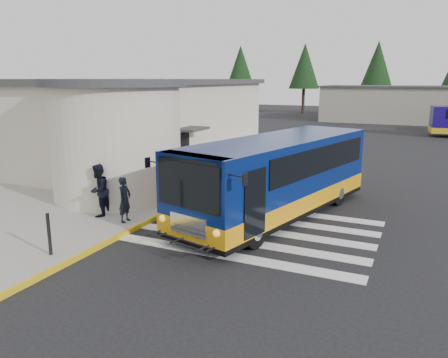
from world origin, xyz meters
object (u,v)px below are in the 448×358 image
at_px(transit_bus, 277,180).
at_px(bollard, 49,234).
at_px(pedestrian_b, 98,190).
at_px(pedestrian_a, 125,200).

bearing_deg(transit_bus, bollard, -110.68).
xyz_separation_m(transit_bus, pedestrian_b, (-5.62, -3.06, -0.29)).
bearing_deg(bollard, transit_bus, 55.30).
height_order(transit_bus, bollard, transit_bus).
distance_m(pedestrian_a, pedestrian_b, 1.28).
bearing_deg(bollard, pedestrian_a, 87.83).
relative_size(transit_bus, pedestrian_a, 6.71).
relative_size(transit_bus, bollard, 8.72).
relative_size(transit_bus, pedestrian_b, 5.60).
bearing_deg(pedestrian_a, bollard, 173.59).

